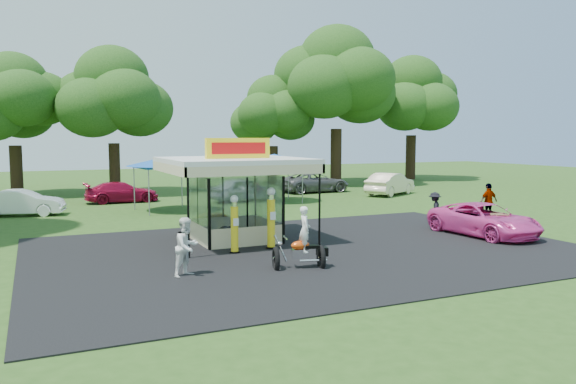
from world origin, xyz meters
The scene contains 25 objects.
ground centered at (0.00, 0.00, 0.00)m, with size 120.00×120.00×0.00m, color #274917.
asphalt_apron centered at (0.00, 2.00, 0.02)m, with size 20.00×14.00×0.04m, color black.
gas_station_kiosk centered at (-2.00, 4.99, 1.78)m, with size 5.40×5.40×4.18m.
gas_pump_left centered at (-2.81, 2.66, 1.03)m, with size 0.40×0.40×2.14m.
gas_pump_right centered at (-1.29, 2.84, 1.12)m, with size 0.44×0.44×2.35m.
motorcycle centered at (-1.59, -0.47, 0.82)m, with size 1.85×1.21×2.10m.
spare_tires centered at (-2.64, 3.92, 0.41)m, with size 1.04×0.76×0.84m.
a_frame_sign centered at (8.29, 1.03, 0.52)m, with size 0.61×0.62×1.03m.
kiosk_car centered at (-2.00, 7.20, 0.48)m, with size 1.13×2.82×0.96m, color yellow.
pink_sedan centered at (8.08, 1.69, 0.70)m, with size 2.33×5.04×1.40m, color #F041A3.
spectator_west centered at (-5.22, 0.10, 0.91)m, with size 0.88×0.69×1.81m, color white.
spectator_east_a centered at (8.02, 4.86, 0.80)m, with size 1.04×0.60×1.61m, color black.
spectator_east_b centered at (11.74, 5.20, 0.94)m, with size 1.10×0.46×1.88m, color gray.
bg_car_a centered at (-9.96, 16.71, 0.70)m, with size 1.49×4.27×1.41m, color white.
bg_car_b centered at (-4.19, 20.84, 0.67)m, with size 1.87×4.61×1.34m, color #A10C2F.
bg_car_c centered at (3.27, 18.21, 0.79)m, with size 1.86×4.62×1.58m, color #A5A6AA.
bg_car_d centered at (10.24, 21.66, 0.76)m, with size 2.51×5.44×1.51m, color #515153.
bg_car_e centered at (14.34, 17.61, 0.81)m, with size 1.71×4.91×1.62m, color #F8E1BD.
tent_west centered at (-2.45, 15.50, 2.81)m, with size 4.44×4.44×3.11m.
tent_east centered at (4.99, 17.26, 2.82)m, with size 4.46×4.46×3.12m.
oak_far_b centered at (-10.43, 28.42, 6.38)m, with size 8.38×8.38×10.00m.
oak_far_c centered at (-3.81, 26.85, 6.75)m, with size 9.02×9.02×10.63m.
oak_far_d centered at (10.30, 29.91, 6.03)m, with size 7.95×7.95×9.46m.
oak_far_e centered at (15.47, 27.66, 8.76)m, with size 11.53×11.53×13.73m.
oak_far_f centered at (25.10, 29.58, 7.67)m, with size 9.92×9.92×11.95m.
Camera 1 is at (-9.37, -16.37, 4.22)m, focal length 35.00 mm.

